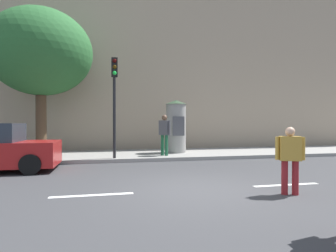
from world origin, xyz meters
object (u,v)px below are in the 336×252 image
traffic_light (114,91)px  street_tree (41,53)px  pedestrian_in_light_jacket (164,131)px  poster_column (176,126)px  pedestrian_near_pole (290,155)px

traffic_light → street_tree: 4.23m
traffic_light → pedestrian_in_light_jacket: 2.80m
traffic_light → poster_column: 3.72m
street_tree → pedestrian_in_light_jacket: 6.56m
poster_column → street_tree: bearing=176.2°
pedestrian_near_pole → street_tree: bearing=129.3°
poster_column → pedestrian_in_light_jacket: 1.37m
traffic_light → pedestrian_in_light_jacket: traffic_light is taller
poster_column → pedestrian_near_pole: bearing=-85.5°
poster_column → traffic_light: bearing=-150.3°
traffic_light → pedestrian_near_pole: size_ratio=2.68×
traffic_light → pedestrian_near_pole: traffic_light is taller
street_tree → pedestrian_in_light_jacket: street_tree is taller
poster_column → street_tree: (-6.14, 0.41, 3.28)m
traffic_light → poster_column: (2.98, 1.70, -1.44)m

